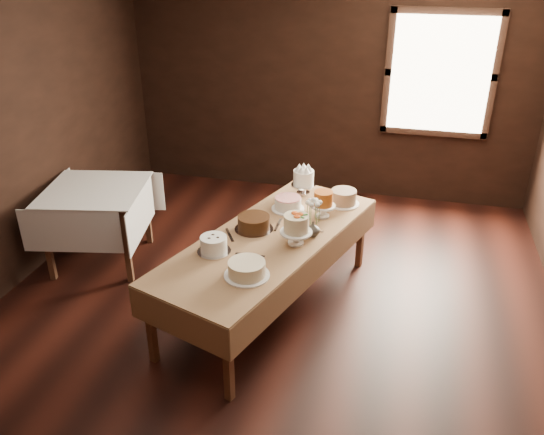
{
  "coord_description": "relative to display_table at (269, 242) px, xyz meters",
  "views": [
    {
      "loc": [
        0.98,
        -3.7,
        2.99
      ],
      "look_at": [
        0.0,
        0.2,
        0.95
      ],
      "focal_mm": 36.34,
      "sensor_mm": 36.0,
      "label": 1
    }
  ],
  "objects": [
    {
      "name": "cake_lattice",
      "position": [
        0.04,
        0.56,
        0.11
      ],
      "size": [
        0.34,
        0.34,
        0.11
      ],
      "color": "white",
      "rests_on": "display_table"
    },
    {
      "name": "cake_speckled",
      "position": [
        0.52,
        0.8,
        0.12
      ],
      "size": [
        0.31,
        0.31,
        0.14
      ],
      "color": "white",
      "rests_on": "display_table"
    },
    {
      "name": "cake_caramel",
      "position": [
        0.38,
        0.48,
        0.17
      ],
      "size": [
        0.23,
        0.23,
        0.26
      ],
      "color": "white",
      "rests_on": "display_table"
    },
    {
      "name": "window",
      "position": [
        1.34,
        2.67,
        0.92
      ],
      "size": [
        1.1,
        0.05,
        1.3
      ],
      "primitive_type": "cube",
      "color": "#FFEABF",
      "rests_on": "wall_back"
    },
    {
      "name": "display_table",
      "position": [
        0.0,
        0.0,
        0.0
      ],
      "size": [
        1.64,
        2.53,
        0.73
      ],
      "rotation": [
        0.0,
        0.0,
        -0.33
      ],
      "color": "#4F2E1C",
      "rests_on": "ground"
    },
    {
      "name": "flower_vase",
      "position": [
        0.35,
        0.11,
        0.12
      ],
      "size": [
        0.14,
        0.14,
        0.13
      ],
      "primitive_type": "imported",
      "rotation": [
        0.0,
        0.0,
        0.18
      ],
      "color": "#2D2823",
      "rests_on": "display_table"
    },
    {
      "name": "cake_server_a",
      "position": [
        -0.03,
        -0.34,
        0.06
      ],
      "size": [
        0.24,
        0.04,
        0.01
      ],
      "primitive_type": "cube",
      "rotation": [
        0.0,
        0.0,
        0.06
      ],
      "color": "silver",
      "rests_on": "display_table"
    },
    {
      "name": "flower_bouquet",
      "position": [
        0.35,
        0.11,
        0.3
      ],
      "size": [
        0.14,
        0.14,
        0.2
      ],
      "primitive_type": null,
      "color": "white",
      "rests_on": "flower_vase"
    },
    {
      "name": "cake_cream",
      "position": [
        -0.01,
        -0.63,
        0.11
      ],
      "size": [
        0.36,
        0.36,
        0.12
      ],
      "color": "white",
      "rests_on": "display_table"
    },
    {
      "name": "floor",
      "position": [
        0.04,
        -0.27,
        -0.68
      ],
      "size": [
        5.0,
        6.0,
        0.01
      ],
      "primitive_type": "cube",
      "color": "black",
      "rests_on": "ground"
    },
    {
      "name": "cake_server_d",
      "position": [
        0.37,
        0.16,
        0.06
      ],
      "size": [
        0.22,
        0.15,
        0.01
      ],
      "primitive_type": "cube",
      "rotation": [
        0.0,
        0.0,
        0.56
      ],
      "color": "silver",
      "rests_on": "display_table"
    },
    {
      "name": "wall_back",
      "position": [
        0.04,
        2.73,
        0.72
      ],
      "size": [
        5.0,
        0.02,
        2.8
      ],
      "primitive_type": "cube",
      "color": "black",
      "rests_on": "ground"
    },
    {
      "name": "cake_server_e",
      "position": [
        -0.31,
        -0.1,
        0.06
      ],
      "size": [
        0.15,
        0.22,
        0.01
      ],
      "primitive_type": "cube",
      "rotation": [
        0.0,
        0.0,
        -1.02
      ],
      "color": "silver",
      "rests_on": "display_table"
    },
    {
      "name": "cake_chocolate",
      "position": [
        -0.16,
        0.09,
        0.12
      ],
      "size": [
        0.38,
        0.38,
        0.13
      ],
      "color": "silver",
      "rests_on": "display_table"
    },
    {
      "name": "cake_flowers",
      "position": [
        0.24,
        -0.06,
        0.17
      ],
      "size": [
        0.28,
        0.28,
        0.27
      ],
      "color": "white",
      "rests_on": "display_table"
    },
    {
      "name": "cake_swirl",
      "position": [
        -0.37,
        -0.36,
        0.12
      ],
      "size": [
        0.31,
        0.31,
        0.14
      ],
      "color": "silver",
      "rests_on": "display_table"
    },
    {
      "name": "cake_meringue",
      "position": [
        0.11,
        0.94,
        0.17
      ],
      "size": [
        0.28,
        0.28,
        0.26
      ],
      "color": "silver",
      "rests_on": "display_table"
    },
    {
      "name": "cake_server_c",
      "position": [
        0.02,
        0.27,
        0.06
      ],
      "size": [
        0.03,
        0.24,
        0.01
      ],
      "primitive_type": "cube",
      "rotation": [
        0.0,
        0.0,
        1.58
      ],
      "color": "silver",
      "rests_on": "display_table"
    },
    {
      "name": "side_table",
      "position": [
        -1.88,
        0.39,
        0.03
      ],
      "size": [
        1.12,
        1.12,
        0.8
      ],
      "rotation": [
        0.0,
        0.0,
        0.2
      ],
      "color": "#4F2E1C",
      "rests_on": "ground"
    }
  ]
}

